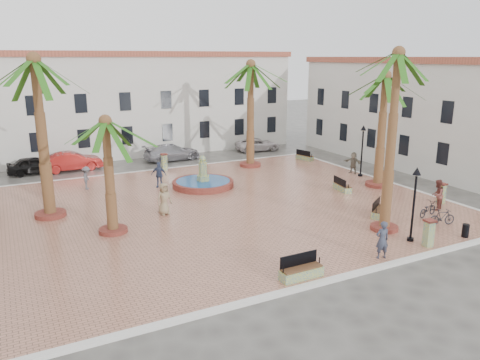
# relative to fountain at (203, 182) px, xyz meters

# --- Properties ---
(ground) EXTENTS (120.00, 120.00, 0.00)m
(ground) POSITION_rel_fountain_xyz_m (-0.38, -4.50, -0.45)
(ground) COLOR #56544F
(ground) RESTS_ON ground
(plaza) EXTENTS (26.00, 22.00, 0.15)m
(plaza) POSITION_rel_fountain_xyz_m (-0.38, -4.50, -0.38)
(plaza) COLOR #B2735B
(plaza) RESTS_ON ground
(kerb_n) EXTENTS (26.30, 0.30, 0.16)m
(kerb_n) POSITION_rel_fountain_xyz_m (-0.38, 6.50, -0.37)
(kerb_n) COLOR silver
(kerb_n) RESTS_ON ground
(kerb_s) EXTENTS (26.30, 0.30, 0.16)m
(kerb_s) POSITION_rel_fountain_xyz_m (-0.38, -15.50, -0.37)
(kerb_s) COLOR silver
(kerb_s) RESTS_ON ground
(kerb_e) EXTENTS (0.30, 22.30, 0.16)m
(kerb_e) POSITION_rel_fountain_xyz_m (12.62, -4.50, -0.37)
(kerb_e) COLOR silver
(kerb_e) RESTS_ON ground
(building_north) EXTENTS (30.40, 7.40, 9.50)m
(building_north) POSITION_rel_fountain_xyz_m (-0.38, 15.49, 4.31)
(building_north) COLOR silver
(building_north) RESTS_ON ground
(building_east) EXTENTS (7.40, 26.40, 9.00)m
(building_east) POSITION_rel_fountain_xyz_m (19.61, -2.50, 4.06)
(building_east) COLOR silver
(building_east) RESTS_ON ground
(fountain) EXTENTS (4.30, 4.30, 2.22)m
(fountain) POSITION_rel_fountain_xyz_m (0.00, 0.00, 0.00)
(fountain) COLOR brown
(fountain) RESTS_ON plaza
(palm_nw) EXTENTS (5.61, 5.61, 9.13)m
(palm_nw) POSITION_rel_fountain_xyz_m (-10.26, -1.92, 7.49)
(palm_nw) COLOR brown
(palm_nw) RESTS_ON plaza
(palm_sw) EXTENTS (4.80, 4.80, 6.13)m
(palm_sw) POSITION_rel_fountain_xyz_m (-7.62, -6.07, 4.75)
(palm_sw) COLOR brown
(palm_sw) RESTS_ON plaza
(palm_s) EXTENTS (4.72, 4.72, 9.38)m
(palm_s) POSITION_rel_fountain_xyz_m (5.23, -12.23, 7.86)
(palm_s) COLOR brown
(palm_s) RESTS_ON plaza
(palm_e) EXTENTS (5.50, 5.50, 8.02)m
(palm_e) POSITION_rel_fountain_xyz_m (11.04, -5.53, 6.44)
(palm_e) COLOR brown
(palm_e) RESTS_ON plaza
(palm_ne) EXTENTS (5.70, 5.70, 8.68)m
(palm_ne) POSITION_rel_fountain_xyz_m (5.98, 4.07, 7.03)
(palm_ne) COLOR brown
(palm_ne) RESTS_ON plaza
(bench_s) EXTENTS (1.91, 0.60, 1.00)m
(bench_s) POSITION_rel_fountain_xyz_m (-1.87, -14.88, -0.02)
(bench_s) COLOR #80905F
(bench_s) RESTS_ON plaza
(bench_se) EXTENTS (1.74, 1.40, 0.91)m
(bench_se) POSITION_rel_fountain_xyz_m (6.58, -10.41, -0.04)
(bench_se) COLOR #80905F
(bench_se) RESTS_ON plaza
(bench_e) EXTENTS (0.82, 1.80, 0.91)m
(bench_e) POSITION_rel_fountain_xyz_m (8.02, -5.34, -0.04)
(bench_e) COLOR #80905F
(bench_e) RESTS_ON plaza
(bench_ne) EXTENTS (0.91, 1.76, 0.89)m
(bench_ne) POSITION_rel_fountain_xyz_m (11.41, 4.01, -0.05)
(bench_ne) COLOR #80905F
(bench_ne) RESTS_ON plaza
(lamppost_s) EXTENTS (0.41, 0.41, 3.75)m
(lamppost_s) POSITION_rel_fountain_xyz_m (5.28, -14.00, 2.24)
(lamppost_s) COLOR black
(lamppost_s) RESTS_ON plaza
(lamppost_e) EXTENTS (0.43, 0.43, 3.92)m
(lamppost_e) POSITION_rel_fountain_xyz_m (11.88, -2.78, 2.35)
(lamppost_e) COLOR black
(lamppost_e) RESTS_ON plaza
(bollard_se) EXTENTS (0.53, 0.53, 1.35)m
(bollard_se) POSITION_rel_fountain_xyz_m (5.46, -14.90, 0.40)
(bollard_se) COLOR #80905F
(bollard_se) RESTS_ON plaza
(bollard_n) EXTENTS (0.50, 0.50, 1.36)m
(bollard_n) POSITION_rel_fountain_xyz_m (-0.88, 5.90, 0.40)
(bollard_n) COLOR #80905F
(bollard_n) RESTS_ON plaza
(bollard_e) EXTENTS (0.51, 0.51, 1.30)m
(bollard_e) POSITION_rel_fountain_xyz_m (11.66, -10.42, 0.37)
(bollard_e) COLOR #80905F
(bollard_e) RESTS_ON plaza
(litter_bin) EXTENTS (0.35, 0.35, 0.68)m
(litter_bin) POSITION_rel_fountain_xyz_m (8.13, -14.90, 0.04)
(litter_bin) COLOR black
(litter_bin) RESTS_ON plaza
(cyclist_a) EXTENTS (0.72, 0.55, 1.77)m
(cyclist_a) POSITION_rel_fountain_xyz_m (2.48, -14.90, 0.58)
(cyclist_a) COLOR #323749
(cyclist_a) RESTS_ON plaza
(bicycle_a) EXTENTS (1.72, 0.93, 0.86)m
(bicycle_a) POSITION_rel_fountain_xyz_m (8.97, -11.76, 0.13)
(bicycle_a) COLOR black
(bicycle_a) RESTS_ON plaza
(cyclist_b) EXTENTS (1.10, 1.00, 1.85)m
(cyclist_b) POSITION_rel_fountain_xyz_m (10.40, -11.13, 0.62)
(cyclist_b) COLOR brown
(cyclist_b) RESTS_ON plaza
(bicycle_b) EXTENTS (1.54, 0.84, 0.89)m
(bicycle_b) POSITION_rel_fountain_xyz_m (8.51, -13.14, 0.14)
(bicycle_b) COLOR black
(bicycle_b) RESTS_ON plaza
(pedestrian_fountain_a) EXTENTS (1.04, 0.82, 1.87)m
(pedestrian_fountain_a) POSITION_rel_fountain_xyz_m (-4.34, -4.56, 0.63)
(pedestrian_fountain_a) COLOR #927D5C
(pedestrian_fountain_a) RESTS_ON plaza
(pedestrian_fountain_b) EXTENTS (1.12, 0.95, 1.80)m
(pedestrian_fountain_b) POSITION_rel_fountain_xyz_m (-2.81, 1.23, 0.60)
(pedestrian_fountain_b) COLOR #364363
(pedestrian_fountain_b) RESTS_ON plaza
(pedestrian_north) EXTENTS (0.87, 1.16, 1.60)m
(pedestrian_north) POSITION_rel_fountain_xyz_m (-7.38, 2.98, 0.50)
(pedestrian_north) COLOR #57575D
(pedestrian_north) RESTS_ON plaza
(pedestrian_east) EXTENTS (1.03, 1.63, 1.68)m
(pedestrian_east) POSITION_rel_fountain_xyz_m (12.02, -1.74, 0.54)
(pedestrian_east) COLOR slate
(pedestrian_east) RESTS_ON plaza
(car_black) EXTENTS (4.12, 1.70, 1.40)m
(car_black) POSITION_rel_fountain_xyz_m (-10.19, 10.01, 0.25)
(car_black) COLOR black
(car_black) RESTS_ON ground
(car_red) EXTENTS (4.71, 1.77, 1.54)m
(car_red) POSITION_rel_fountain_xyz_m (-7.38, 9.87, 0.32)
(car_red) COLOR #A21D19
(car_red) RESTS_ON ground
(car_silver) EXTENTS (5.19, 2.41, 1.47)m
(car_silver) POSITION_rel_fountain_xyz_m (1.16, 9.86, 0.28)
(car_silver) COLOR #96959C
(car_silver) RESTS_ON ground
(car_white) EXTENTS (4.59, 2.47, 1.22)m
(car_white) POSITION_rel_fountain_xyz_m (10.16, 10.21, 0.16)
(car_white) COLOR silver
(car_white) RESTS_ON ground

